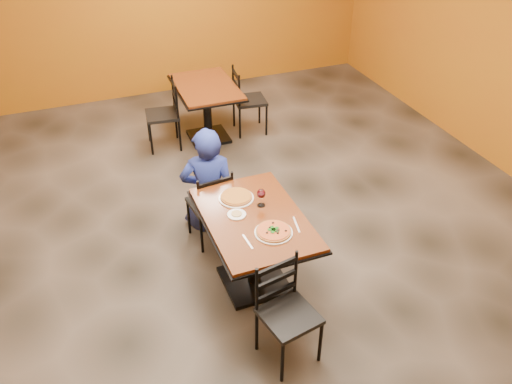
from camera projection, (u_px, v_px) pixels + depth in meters
name	position (u px, v px, depth m)	size (l,w,h in m)	color
floor	(236.00, 249.00, 5.27)	(7.00, 8.00, 0.01)	black
table_main	(254.00, 235.00, 4.57)	(0.83, 1.23, 0.75)	brown
table_second	(207.00, 100.00, 6.83)	(0.78, 1.13, 0.75)	brown
chair_main_near	(289.00, 316.00, 3.97)	(0.39, 0.39, 0.86)	black
chair_main_far	(210.00, 204.00, 5.18)	(0.37, 0.37, 0.83)	black
chair_second_left	(162.00, 115.00, 6.71)	(0.40, 0.40, 0.88)	black
chair_second_right	(250.00, 101.00, 7.07)	(0.40, 0.40, 0.89)	black
diner	(208.00, 178.00, 5.32)	(0.56, 0.37, 1.10)	#1B2898
plate_main	(274.00, 233.00, 4.28)	(0.31, 0.31, 0.01)	white
pizza_main	(274.00, 231.00, 4.27)	(0.28, 0.28, 0.02)	maroon
plate_far	(236.00, 198.00, 4.67)	(0.31, 0.31, 0.01)	white
pizza_far	(236.00, 197.00, 4.67)	(0.28, 0.28, 0.02)	gold
side_plate	(237.00, 215.00, 4.48)	(0.16, 0.16, 0.01)	white
dip	(237.00, 214.00, 4.47)	(0.09, 0.09, 0.01)	tan
wine_glass	(261.00, 197.00, 4.54)	(0.08, 0.08, 0.18)	white
fork	(248.00, 242.00, 4.19)	(0.01, 0.19, 0.00)	silver
knife	(296.00, 224.00, 4.37)	(0.01, 0.21, 0.00)	silver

